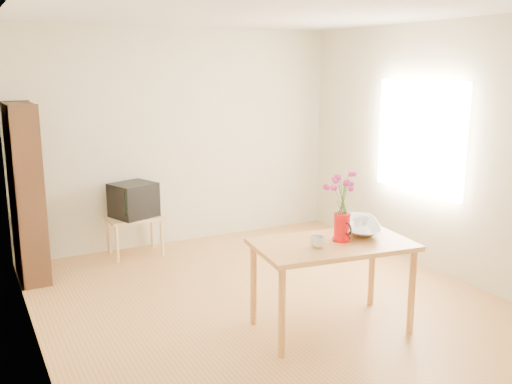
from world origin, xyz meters
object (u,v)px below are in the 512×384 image
table (332,253)px  television (133,199)px  bowl (362,206)px  pitcher (342,228)px  mug (317,242)px

table → television: (-0.90, 2.64, 0.00)m
bowl → pitcher: bearing=-153.7°
pitcher → mug: (-0.27, -0.05, -0.06)m
bowl → television: bowl is taller
table → bowl: (0.41, 0.17, 0.31)m
table → pitcher: size_ratio=5.85×
television → pitcher: bearing=-89.4°
pitcher → television: size_ratio=0.41×
table → television: television is taller
mug → television: size_ratio=0.20×
bowl → table: bearing=-158.2°
table → pitcher: (0.09, 0.01, 0.20)m
pitcher → bowl: 0.38m
table → mug: mug is taller
table → pitcher: pitcher is taller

